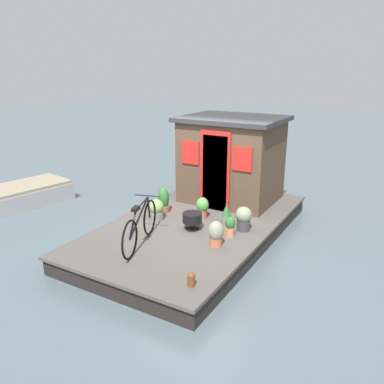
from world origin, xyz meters
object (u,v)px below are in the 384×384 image
at_px(potted_plant_geranium, 156,210).
at_px(dinghy_boat, 19,196).
at_px(potted_plant_lavender, 216,233).
at_px(houseboat_cabin, 232,159).
at_px(charcoal_grill, 192,218).
at_px(potted_plant_fern, 230,226).
at_px(potted_plant_mint, 164,201).
at_px(potted_plant_sage, 202,207).
at_px(potted_plant_rosemary, 244,218).
at_px(mooring_bollard, 191,279).
at_px(potted_plant_ivy, 226,214).
at_px(bicycle, 140,226).

height_order(potted_plant_geranium, dinghy_boat, potted_plant_geranium).
relative_size(potted_plant_geranium, potted_plant_lavender, 0.94).
distance_m(houseboat_cabin, charcoal_grill, 2.25).
bearing_deg(potted_plant_fern, potted_plant_lavender, 174.68).
relative_size(potted_plant_lavender, charcoal_grill, 1.21).
relative_size(potted_plant_mint, potted_plant_sage, 1.28).
bearing_deg(potted_plant_rosemary, potted_plant_sage, 79.09).
xyz_separation_m(potted_plant_mint, potted_plant_geranium, (-0.45, -0.12, -0.05)).
distance_m(potted_plant_geranium, potted_plant_rosemary, 1.87).
bearing_deg(potted_plant_geranium, potted_plant_sage, -53.80).
relative_size(potted_plant_fern, potted_plant_geranium, 0.89).
xyz_separation_m(potted_plant_fern, mooring_bollard, (-1.92, -0.27, -0.08)).
bearing_deg(potted_plant_ivy, potted_plant_geranium, 109.20).
distance_m(houseboat_cabin, bicycle, 3.28).
bearing_deg(potted_plant_ivy, charcoal_grill, 140.98).
relative_size(potted_plant_mint, dinghy_boat, 0.21).
bearing_deg(potted_plant_sage, houseboat_cabin, -0.00).
distance_m(potted_plant_mint, potted_plant_lavender, 2.04).
xyz_separation_m(potted_plant_geranium, charcoal_grill, (-0.09, -0.94, 0.02)).
bearing_deg(houseboat_cabin, potted_plant_sage, 180.00).
bearing_deg(bicycle, potted_plant_lavender, -60.54).
distance_m(potted_plant_sage, dinghy_boat, 5.09).
distance_m(potted_plant_ivy, mooring_bollard, 2.49).
height_order(bicycle, potted_plant_mint, bicycle).
xyz_separation_m(potted_plant_lavender, dinghy_boat, (0.26, 5.89, -0.35)).
bearing_deg(potted_plant_sage, potted_plant_fern, -122.62).
xyz_separation_m(potted_plant_ivy, potted_plant_geranium, (-0.49, 1.41, -0.00)).
bearing_deg(bicycle, dinghy_boat, 78.89).
bearing_deg(potted_plant_geranium, potted_plant_ivy, -70.80).
bearing_deg(mooring_bollard, potted_plant_lavender, 12.52).
xyz_separation_m(potted_plant_sage, potted_plant_geranium, (-0.58, 0.80, -0.03)).
bearing_deg(potted_plant_rosemary, mooring_bollard, -176.08).
relative_size(bicycle, mooring_bollard, 7.33).
xyz_separation_m(potted_plant_rosemary, mooring_bollard, (-2.32, -0.16, -0.14)).
relative_size(potted_plant_geranium, charcoal_grill, 1.13).
relative_size(potted_plant_sage, charcoal_grill, 1.16).
bearing_deg(potted_plant_lavender, potted_plant_mint, 61.71).
relative_size(houseboat_cabin, potted_plant_rosemary, 4.72).
height_order(potted_plant_fern, mooring_bollard, potted_plant_fern).
bearing_deg(houseboat_cabin, potted_plant_mint, 149.74).
height_order(houseboat_cabin, potted_plant_ivy, houseboat_cabin).
xyz_separation_m(potted_plant_rosemary, dinghy_boat, (-0.65, 6.05, -0.37)).
bearing_deg(mooring_bollard, potted_plant_rosemary, 3.92).
distance_m(bicycle, dinghy_boat, 4.82).
height_order(potted_plant_geranium, mooring_bollard, potted_plant_geranium).
bearing_deg(potted_plant_geranium, dinghy_boat, 93.55).
distance_m(bicycle, potted_plant_lavender, 1.37).
height_order(potted_plant_mint, potted_plant_sage, potted_plant_mint).
distance_m(potted_plant_geranium, dinghy_boat, 4.23).
bearing_deg(potted_plant_ivy, potted_plant_lavender, -165.14).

